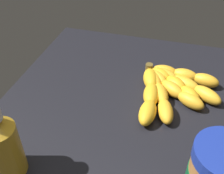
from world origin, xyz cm
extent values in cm
cube|color=black|center=(0.00, 0.00, -2.39)|extent=(79.46, 60.01, 4.79)
ellipsoid|color=gold|center=(14.87, -4.70, 1.89)|extent=(8.68, 5.69, 3.77)
ellipsoid|color=gold|center=(8.62, -5.87, 1.89)|extent=(8.34, 4.62, 3.77)
ellipsoid|color=gold|center=(2.26, -6.09, 1.89)|extent=(8.12, 4.09, 3.77)
ellipsoid|color=gold|center=(15.34, -5.55, 1.68)|extent=(8.33, 6.43, 3.35)
ellipsoid|color=gold|center=(9.76, -8.01, 1.68)|extent=(8.33, 5.86, 3.35)
ellipsoid|color=gold|center=(3.96, -9.90, 1.68)|extent=(8.25, 5.23, 3.35)
ellipsoid|color=gold|center=(16.22, -6.42, 1.68)|extent=(7.46, 7.23, 3.35)
ellipsoid|color=gold|center=(12.37, -10.52, 1.68)|extent=(7.03, 7.60, 3.35)
ellipsoid|color=gold|center=(9.20, -15.16, 1.68)|extent=(6.42, 7.78, 3.35)
ellipsoid|color=gold|center=(17.41, -7.00, 1.76)|extent=(6.20, 7.24, 3.52)
ellipsoid|color=gold|center=(14.56, -11.17, 1.76)|extent=(6.72, 7.13, 3.52)
ellipsoid|color=gold|center=(11.07, -14.83, 1.76)|extent=(7.06, 6.84, 3.52)
ellipsoid|color=gold|center=(17.90, -7.85, 1.70)|extent=(5.75, 8.44, 3.40)
ellipsoid|color=gold|center=(15.48, -13.54, 1.70)|extent=(6.53, 8.45, 3.40)
ellipsoid|color=gold|center=(12.34, -18.87, 1.70)|extent=(7.18, 8.32, 3.40)
ellipsoid|color=gold|center=(19.42, -7.72, 1.73)|extent=(3.48, 6.81, 3.46)
ellipsoid|color=gold|center=(19.12, -13.15, 1.73)|extent=(4.19, 7.14, 3.46)
ellipsoid|color=gold|center=(18.23, -18.50, 1.73)|extent=(4.87, 7.40, 3.46)
cylinder|color=brown|center=(19.41, -3.50, 1.80)|extent=(2.00, 2.00, 3.00)
cylinder|color=gold|center=(-17.99, 16.36, 5.52)|extent=(6.28, 6.28, 11.05)
camera|label=1|loc=(-42.07, -10.26, 44.31)|focal=43.49mm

